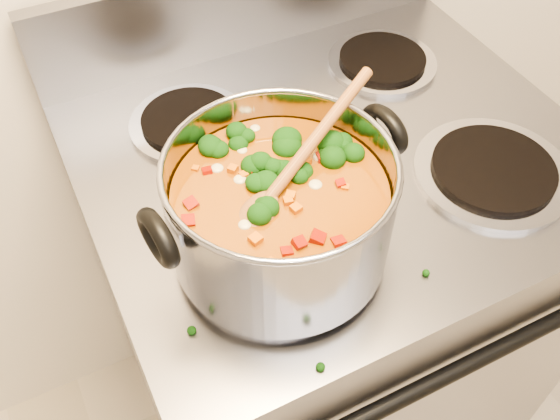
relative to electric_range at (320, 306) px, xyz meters
name	(u,v)px	position (x,y,z in m)	size (l,w,h in m)	color
electric_range	(320,306)	(0.00, 0.00, 0.00)	(0.76, 0.69, 1.08)	gray
stockpot	(280,211)	(-0.17, -0.15, 0.54)	(0.34, 0.28, 0.17)	#919198
wooden_spoon	(287,175)	(-0.15, -0.14, 0.59)	(0.25, 0.15, 0.09)	brown
cooktop_crumbs	(194,211)	(-0.24, -0.03, 0.46)	(0.34, 0.08, 0.01)	black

